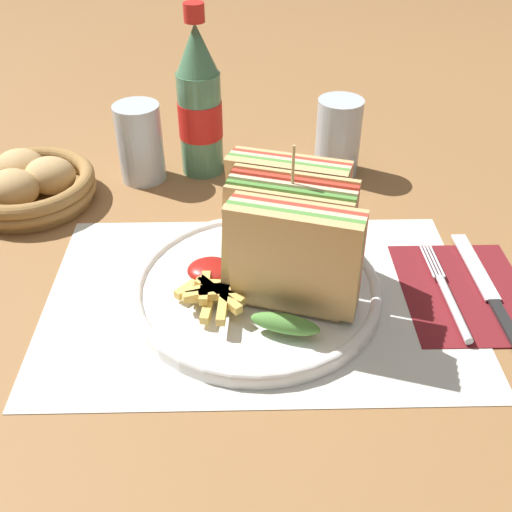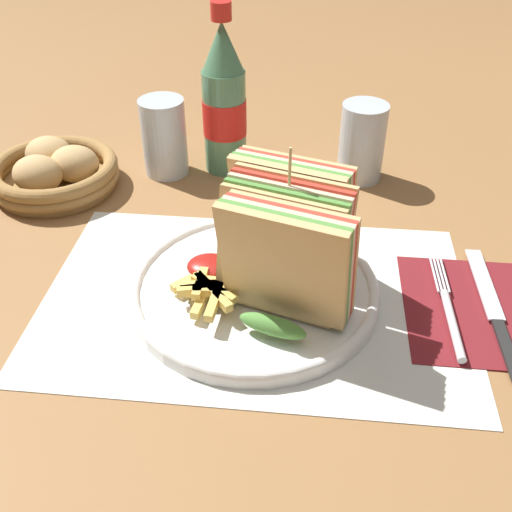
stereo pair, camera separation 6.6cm
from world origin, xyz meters
The scene contains 13 objects.
ground_plane centered at (0.00, 0.00, 0.00)m, with size 4.00×4.00×0.00m, color olive.
placemat centered at (0.03, -0.02, 0.00)m, with size 0.47×0.31×0.00m.
plate_main centered at (0.02, -0.01, 0.01)m, with size 0.28×0.28×0.02m.
club_sandwich centered at (0.06, -0.01, 0.08)m, with size 0.15×0.20×0.17m.
fries_pile centered at (-0.02, -0.04, 0.03)m, with size 0.08×0.10×0.02m.
ketchup_blob centered at (-0.03, 0.00, 0.03)m, with size 0.05×0.04×0.02m.
napkin centered at (0.26, -0.01, 0.00)m, with size 0.14×0.18×0.00m.
fork centered at (0.23, -0.03, 0.01)m, with size 0.02×0.17×0.01m.
knife centered at (0.28, -0.01, 0.01)m, with size 0.02×0.21×0.00m.
coke_bottle_near centered at (-0.05, 0.28, 0.10)m, with size 0.06×0.06×0.24m.
glass_near centered at (0.15, 0.27, 0.05)m, with size 0.06×0.06×0.11m.
glass_far centered at (-0.14, 0.26, 0.06)m, with size 0.06×0.06×0.11m.
bread_basket centered at (-0.28, 0.20, 0.03)m, with size 0.18×0.18×0.06m.
Camera 1 is at (0.01, -0.52, 0.44)m, focal length 42.00 mm.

